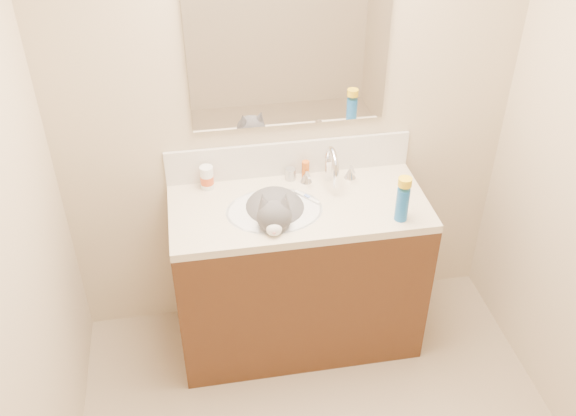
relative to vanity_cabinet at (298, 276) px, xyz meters
name	(u,v)px	position (x,y,z in m)	size (l,w,h in m)	color
room_shell	(364,221)	(0.00, -0.97, 1.08)	(2.24, 2.54, 2.52)	#C9B596
vanity_cabinet	(298,276)	(0.00, 0.00, 0.00)	(1.20, 0.55, 0.82)	#462612
counter_slab	(299,207)	(0.00, 0.00, 0.43)	(1.20, 0.55, 0.04)	beige
basin	(275,223)	(-0.12, -0.03, 0.38)	(0.45, 0.36, 0.14)	white
faucet	(331,169)	(0.18, 0.14, 0.54)	(0.28, 0.20, 0.21)	silver
cat	(275,215)	(-0.12, -0.03, 0.42)	(0.35, 0.44, 0.33)	#494749
backsplash	(289,158)	(0.00, 0.26, 0.54)	(1.20, 0.02, 0.18)	silver
mirror	(289,42)	(0.00, 0.26, 1.13)	(0.90, 0.02, 0.80)	white
pill_bottle	(207,177)	(-0.41, 0.21, 0.51)	(0.06, 0.06, 0.12)	white
pill_label	(207,180)	(-0.41, 0.21, 0.50)	(0.06, 0.06, 0.04)	#D45023
silver_jar	(291,174)	(0.00, 0.21, 0.48)	(0.05, 0.05, 0.06)	#B7B7BC
amber_bottle	(306,170)	(0.07, 0.21, 0.50)	(0.04, 0.04, 0.09)	#D25E18
toothbrush	(307,197)	(0.05, 0.04, 0.46)	(0.02, 0.15, 0.01)	white
toothbrush_head	(307,197)	(0.05, 0.04, 0.46)	(0.02, 0.03, 0.02)	#6D8FE8
spray_can	(402,204)	(0.43, -0.19, 0.53)	(0.06, 0.06, 0.16)	#185DAE
spray_cap	(405,182)	(0.43, -0.19, 0.65)	(0.06, 0.06, 0.04)	yellow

